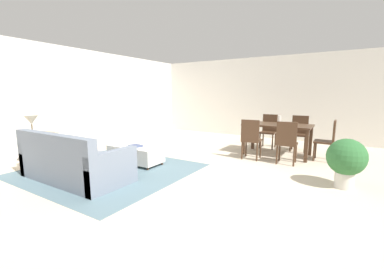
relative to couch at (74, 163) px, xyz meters
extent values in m
plane|color=beige|center=(2.12, 1.06, -0.29)|extent=(10.80, 10.80, 0.00)
cube|color=silver|center=(2.12, 6.06, 1.06)|extent=(9.00, 0.12, 2.70)
cube|color=silver|center=(-2.38, 1.56, 1.06)|extent=(0.12, 11.00, 2.70)
cube|color=slate|center=(0.10, 0.68, -0.29)|extent=(3.00, 2.80, 0.01)
cube|color=slate|center=(0.00, 0.05, -0.08)|extent=(2.03, 0.93, 0.42)
cube|color=slate|center=(0.00, -0.33, 0.35)|extent=(2.03, 0.16, 0.44)
cube|color=slate|center=(-0.94, 0.05, 0.02)|extent=(0.14, 0.93, 0.62)
cube|color=slate|center=(0.95, 0.05, 0.02)|extent=(0.14, 0.93, 0.62)
cube|color=beige|center=(-0.52, -0.05, 0.33)|extent=(0.40, 0.11, 0.40)
cube|color=silver|center=(0.00, -0.05, 0.33)|extent=(0.41, 0.15, 0.41)
cube|color=gray|center=(0.53, -0.09, 0.29)|extent=(0.33, 0.11, 0.34)
cube|color=silver|center=(0.19, 1.31, -0.07)|extent=(1.19, 0.55, 0.32)
cylinder|color=#422B1C|center=(-0.36, 1.53, -0.26)|extent=(0.05, 0.05, 0.06)
cylinder|color=#422B1C|center=(0.73, 1.53, -0.26)|extent=(0.05, 0.05, 0.06)
cylinder|color=#422B1C|center=(-0.36, 1.09, -0.26)|extent=(0.05, 0.05, 0.06)
cylinder|color=#422B1C|center=(0.73, 1.09, -0.26)|extent=(0.05, 0.05, 0.06)
cube|color=olive|center=(-1.31, 0.00, 0.24)|extent=(0.40, 0.40, 0.03)
cylinder|color=olive|center=(-1.48, 0.17, -0.03)|extent=(0.04, 0.04, 0.52)
cylinder|color=olive|center=(-1.14, 0.17, -0.03)|extent=(0.04, 0.04, 0.52)
cylinder|color=olive|center=(-1.48, -0.17, -0.03)|extent=(0.04, 0.04, 0.52)
cylinder|color=olive|center=(-1.14, -0.17, -0.03)|extent=(0.04, 0.04, 0.52)
cylinder|color=brown|center=(-1.31, 0.00, 0.27)|extent=(0.16, 0.16, 0.02)
cylinder|color=brown|center=(-1.31, 0.00, 0.44)|extent=(0.02, 0.02, 0.32)
cone|color=beige|center=(-1.31, 0.00, 0.69)|extent=(0.26, 0.26, 0.18)
cube|color=#422B1C|center=(2.58, 3.70, 0.45)|extent=(1.55, 0.85, 0.04)
cube|color=#422B1C|center=(1.86, 4.07, 0.07)|extent=(0.07, 0.07, 0.72)
cube|color=#422B1C|center=(3.29, 4.07, 0.07)|extent=(0.07, 0.07, 0.72)
cube|color=#422B1C|center=(1.86, 3.34, 0.07)|extent=(0.07, 0.07, 0.72)
cube|color=#422B1C|center=(3.29, 3.34, 0.07)|extent=(0.07, 0.07, 0.72)
cube|color=#422B1C|center=(2.17, 3.03, 0.14)|extent=(0.43, 0.43, 0.04)
cube|color=#422B1C|center=(2.18, 2.85, 0.39)|extent=(0.40, 0.07, 0.47)
cylinder|color=#422B1C|center=(1.99, 3.18, -0.09)|extent=(0.04, 0.04, 0.41)
cylinder|color=#422B1C|center=(2.33, 3.21, -0.09)|extent=(0.04, 0.04, 0.41)
cylinder|color=#422B1C|center=(2.01, 2.84, -0.09)|extent=(0.04, 0.04, 0.41)
cylinder|color=#422B1C|center=(2.35, 2.87, -0.09)|extent=(0.04, 0.04, 0.41)
cube|color=#422B1C|center=(2.95, 3.03, 0.14)|extent=(0.42, 0.42, 0.04)
cube|color=#422B1C|center=(2.96, 2.85, 0.39)|extent=(0.40, 0.06, 0.47)
cylinder|color=#422B1C|center=(2.77, 3.19, -0.09)|extent=(0.04, 0.04, 0.41)
cylinder|color=#422B1C|center=(3.11, 3.21, -0.09)|extent=(0.04, 0.04, 0.41)
cylinder|color=#422B1C|center=(2.79, 2.85, -0.09)|extent=(0.04, 0.04, 0.41)
cylinder|color=#422B1C|center=(3.13, 2.87, -0.09)|extent=(0.04, 0.04, 0.41)
cube|color=#422B1C|center=(2.17, 4.40, 0.14)|extent=(0.41, 0.41, 0.04)
cube|color=#422B1C|center=(2.17, 4.58, 0.39)|extent=(0.40, 0.05, 0.47)
cylinder|color=#422B1C|center=(2.35, 4.24, -0.09)|extent=(0.04, 0.04, 0.41)
cylinder|color=#422B1C|center=(2.01, 4.23, -0.09)|extent=(0.04, 0.04, 0.41)
cylinder|color=#422B1C|center=(2.34, 4.58, -0.09)|extent=(0.04, 0.04, 0.41)
cylinder|color=#422B1C|center=(2.00, 4.57, -0.09)|extent=(0.04, 0.04, 0.41)
cube|color=#422B1C|center=(2.96, 4.43, 0.14)|extent=(0.42, 0.42, 0.04)
cube|color=#422B1C|center=(2.95, 4.61, 0.39)|extent=(0.40, 0.06, 0.47)
cylinder|color=#422B1C|center=(3.14, 4.27, -0.09)|extent=(0.04, 0.04, 0.41)
cylinder|color=#422B1C|center=(2.80, 4.25, -0.09)|extent=(0.04, 0.04, 0.41)
cylinder|color=#422B1C|center=(3.12, 4.61, -0.09)|extent=(0.04, 0.04, 0.41)
cylinder|color=#422B1C|center=(2.78, 4.59, -0.09)|extent=(0.04, 0.04, 0.41)
cube|color=#422B1C|center=(3.60, 3.71, 0.14)|extent=(0.40, 0.40, 0.04)
cube|color=#422B1C|center=(3.78, 3.71, 0.39)|extent=(0.04, 0.40, 0.47)
cylinder|color=#422B1C|center=(3.43, 3.54, -0.09)|extent=(0.04, 0.04, 0.41)
cylinder|color=#422B1C|center=(3.43, 3.88, -0.09)|extent=(0.04, 0.04, 0.41)
cylinder|color=#422B1C|center=(3.77, 3.54, -0.09)|extent=(0.04, 0.04, 0.41)
cylinder|color=#422B1C|center=(3.77, 3.88, -0.09)|extent=(0.04, 0.04, 0.41)
cylinder|color=silver|center=(2.61, 3.67, 0.57)|extent=(0.08, 0.08, 0.21)
cube|color=#3F4C72|center=(0.23, 1.28, 0.11)|extent=(0.29, 0.25, 0.03)
cylinder|color=beige|center=(4.03, 2.04, -0.16)|extent=(0.28, 0.28, 0.26)
sphere|color=#2D6633|center=(4.03, 2.04, 0.21)|extent=(0.58, 0.58, 0.58)
camera|label=1|loc=(3.97, -2.47, 1.20)|focal=23.25mm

